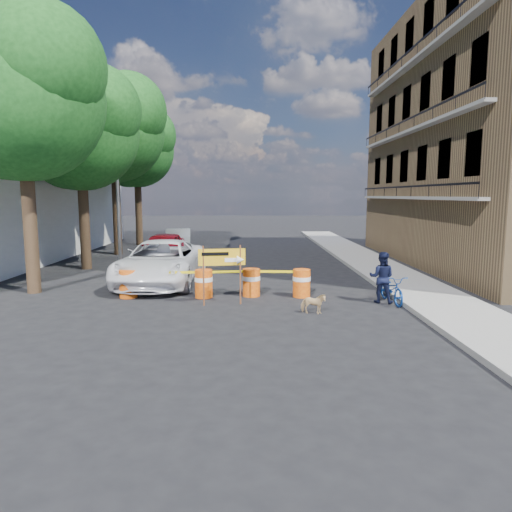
{
  "coord_description": "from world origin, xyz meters",
  "views": [
    {
      "loc": [
        0.45,
        -13.21,
        3.27
      ],
      "look_at": [
        0.68,
        1.51,
        1.3
      ],
      "focal_mm": 32.0,
      "sensor_mm": 36.0,
      "label": 1
    }
  ],
  "objects_px": {
    "bicycle": "(392,276)",
    "dog": "(313,304)",
    "barrel_far_left": "(128,283)",
    "barrel_mid_right": "(251,282)",
    "barrel_mid_left": "(204,283)",
    "suv_white": "(161,262)",
    "pedestrian": "(382,277)",
    "sedan_silver": "(178,240)",
    "sedan_red": "(163,249)",
    "detour_sign": "(228,262)",
    "barrel_far_right": "(302,282)"
  },
  "relations": [
    {
      "from": "detour_sign",
      "to": "sedan_red",
      "type": "height_order",
      "value": "detour_sign"
    },
    {
      "from": "detour_sign",
      "to": "barrel_mid_right",
      "type": "bearing_deg",
      "value": 50.37
    },
    {
      "from": "barrel_far_left",
      "to": "barrel_mid_left",
      "type": "xyz_separation_m",
      "value": [
        2.42,
        -0.02,
        0.0
      ]
    },
    {
      "from": "barrel_mid_right",
      "to": "dog",
      "type": "height_order",
      "value": "barrel_mid_right"
    },
    {
      "from": "dog",
      "to": "barrel_far_left",
      "type": "bearing_deg",
      "value": 80.9
    },
    {
      "from": "detour_sign",
      "to": "barrel_far_right",
      "type": "bearing_deg",
      "value": 15.55
    },
    {
      "from": "barrel_mid_left",
      "to": "barrel_mid_right",
      "type": "height_order",
      "value": "same"
    },
    {
      "from": "barrel_far_left",
      "to": "sedan_red",
      "type": "xyz_separation_m",
      "value": [
        -0.18,
        7.07,
        0.29
      ]
    },
    {
      "from": "barrel_far_right",
      "to": "sedan_silver",
      "type": "height_order",
      "value": "sedan_silver"
    },
    {
      "from": "barrel_far_left",
      "to": "pedestrian",
      "type": "xyz_separation_m",
      "value": [
        7.92,
        -0.81,
        0.31
      ]
    },
    {
      "from": "barrel_far_left",
      "to": "barrel_far_right",
      "type": "xyz_separation_m",
      "value": [
        5.58,
        0.02,
        0.0
      ]
    },
    {
      "from": "barrel_far_left",
      "to": "bicycle",
      "type": "xyz_separation_m",
      "value": [
        8.22,
        -0.88,
        0.36
      ]
    },
    {
      "from": "pedestrian",
      "to": "dog",
      "type": "distance_m",
      "value": 2.67
    },
    {
      "from": "bicycle",
      "to": "dog",
      "type": "relative_size",
      "value": 2.42
    },
    {
      "from": "pedestrian",
      "to": "suv_white",
      "type": "relative_size",
      "value": 0.27
    },
    {
      "from": "detour_sign",
      "to": "bicycle",
      "type": "xyz_separation_m",
      "value": [
        4.97,
        0.14,
        -0.48
      ]
    },
    {
      "from": "detour_sign",
      "to": "dog",
      "type": "bearing_deg",
      "value": -33.24
    },
    {
      "from": "barrel_mid_right",
      "to": "bicycle",
      "type": "bearing_deg",
      "value": -13.51
    },
    {
      "from": "detour_sign",
      "to": "suv_white",
      "type": "distance_m",
      "value": 4.26
    },
    {
      "from": "sedan_red",
      "to": "dog",
      "type": "bearing_deg",
      "value": -56.09
    },
    {
      "from": "barrel_mid_right",
      "to": "sedan_red",
      "type": "bearing_deg",
      "value": 120.81
    },
    {
      "from": "dog",
      "to": "detour_sign",
      "type": "bearing_deg",
      "value": 76.78
    },
    {
      "from": "barrel_far_left",
      "to": "dog",
      "type": "height_order",
      "value": "barrel_far_left"
    },
    {
      "from": "barrel_far_left",
      "to": "barrel_far_right",
      "type": "relative_size",
      "value": 1.0
    },
    {
      "from": "suv_white",
      "to": "sedan_red",
      "type": "height_order",
      "value": "suv_white"
    },
    {
      "from": "barrel_far_right",
      "to": "bicycle",
      "type": "xyz_separation_m",
      "value": [
        2.65,
        -0.9,
        0.36
      ]
    },
    {
      "from": "bicycle",
      "to": "sedan_silver",
      "type": "bearing_deg",
      "value": 118.69
    },
    {
      "from": "barrel_mid_left",
      "to": "barrel_far_right",
      "type": "xyz_separation_m",
      "value": [
        3.16,
        0.04,
        0.0
      ]
    },
    {
      "from": "barrel_mid_left",
      "to": "suv_white",
      "type": "relative_size",
      "value": 0.16
    },
    {
      "from": "barrel_mid_right",
      "to": "barrel_mid_left",
      "type": "bearing_deg",
      "value": -173.77
    },
    {
      "from": "detour_sign",
      "to": "bicycle",
      "type": "relative_size",
      "value": 1.08
    },
    {
      "from": "barrel_far_left",
      "to": "sedan_silver",
      "type": "height_order",
      "value": "sedan_silver"
    },
    {
      "from": "barrel_mid_left",
      "to": "suv_white",
      "type": "xyz_separation_m",
      "value": [
        -1.8,
        2.31,
        0.33
      ]
    },
    {
      "from": "dog",
      "to": "sedan_silver",
      "type": "xyz_separation_m",
      "value": [
        -5.87,
        14.03,
        0.38
      ]
    },
    {
      "from": "bicycle",
      "to": "sedan_red",
      "type": "height_order",
      "value": "bicycle"
    },
    {
      "from": "barrel_mid_left",
      "to": "detour_sign",
      "type": "distance_m",
      "value": 1.55
    },
    {
      "from": "barrel_far_left",
      "to": "sedan_red",
      "type": "relative_size",
      "value": 0.2
    },
    {
      "from": "barrel_mid_left",
      "to": "sedan_silver",
      "type": "relative_size",
      "value": 0.22
    },
    {
      "from": "pedestrian",
      "to": "sedan_silver",
      "type": "xyz_separation_m",
      "value": [
        -8.14,
        12.71,
        -0.12
      ]
    },
    {
      "from": "pedestrian",
      "to": "sedan_silver",
      "type": "distance_m",
      "value": 15.1
    },
    {
      "from": "barrel_mid_left",
      "to": "dog",
      "type": "xyz_separation_m",
      "value": [
        3.23,
        -2.1,
        -0.18
      ]
    },
    {
      "from": "barrel_mid_right",
      "to": "pedestrian",
      "type": "height_order",
      "value": "pedestrian"
    },
    {
      "from": "detour_sign",
      "to": "sedan_red",
      "type": "relative_size",
      "value": 0.4
    },
    {
      "from": "barrel_mid_right",
      "to": "detour_sign",
      "type": "bearing_deg",
      "value": -121.1
    },
    {
      "from": "barrel_far_right",
      "to": "suv_white",
      "type": "bearing_deg",
      "value": 155.38
    },
    {
      "from": "suv_white",
      "to": "sedan_silver",
      "type": "distance_m",
      "value": 9.65
    },
    {
      "from": "barrel_far_right",
      "to": "sedan_silver",
      "type": "bearing_deg",
      "value": 116.01
    },
    {
      "from": "bicycle",
      "to": "dog",
      "type": "xyz_separation_m",
      "value": [
        -2.57,
        -1.24,
        -0.54
      ]
    },
    {
      "from": "detour_sign",
      "to": "pedestrian",
      "type": "relative_size",
      "value": 1.15
    },
    {
      "from": "sedan_silver",
      "to": "detour_sign",
      "type": "bearing_deg",
      "value": -81.95
    }
  ]
}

